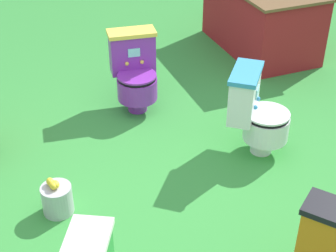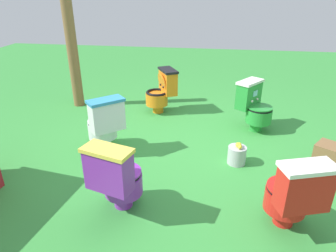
# 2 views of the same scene
# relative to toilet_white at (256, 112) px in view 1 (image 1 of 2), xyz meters

# --- Properties ---
(ground) EXTENTS (14.00, 14.00, 0.00)m
(ground) POSITION_rel_toilet_white_xyz_m (0.15, -1.01, -0.37)
(ground) COLOR green
(toilet_white) EXTENTS (0.63, 0.63, 0.73)m
(toilet_white) POSITION_rel_toilet_white_xyz_m (0.00, 0.00, 0.00)
(toilet_white) COLOR white
(toilet_white) RESTS_ON ground
(toilet_purple) EXTENTS (0.59, 0.53, 0.73)m
(toilet_purple) POSITION_rel_toilet_white_xyz_m (-1.13, -0.52, 0.00)
(toilet_purple) COLOR purple
(toilet_purple) RESTS_ON ground
(vendor_table) EXTENTS (1.57, 1.07, 0.85)m
(vendor_table) POSITION_rel_toilet_white_xyz_m (-1.58, 1.33, 0.02)
(vendor_table) COLOR maroon
(vendor_table) RESTS_ON ground
(lemon_bucket) EXTENTS (0.22, 0.22, 0.28)m
(lemon_bucket) POSITION_rel_toilet_white_xyz_m (-0.11, -1.68, -0.25)
(lemon_bucket) COLOR #B7B7BF
(lemon_bucket) RESTS_ON ground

